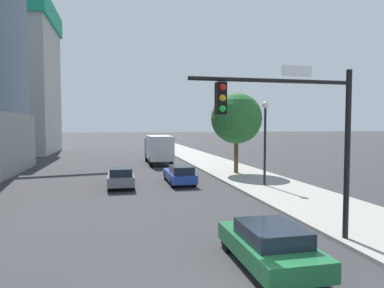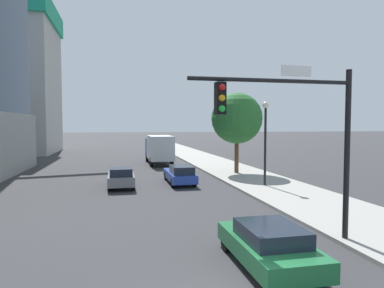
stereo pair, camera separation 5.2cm
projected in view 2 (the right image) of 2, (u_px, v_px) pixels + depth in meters
name	position (u px, v px, depth m)	size (l,w,h in m)	color
sidewalk	(243.00, 175.00, 28.55)	(5.29, 120.00, 0.15)	#9E9B93
construction_building	(10.00, 71.00, 50.71)	(20.79, 14.94, 29.06)	#B2AFA8
traffic_light_pole	(295.00, 121.00, 11.65)	(5.93, 0.48, 6.11)	black
street_lamp	(265.00, 131.00, 22.98)	(0.44, 0.44, 5.66)	black
street_tree	(237.00, 118.00, 29.02)	(4.35, 4.35, 6.85)	brown
car_gray	(121.00, 177.00, 23.08)	(1.72, 4.00, 1.42)	slate
car_green	(269.00, 245.00, 10.17)	(1.94, 4.11, 1.29)	#1E6638
car_blue	(180.00, 174.00, 24.62)	(1.74, 4.76, 1.38)	#233D9E
box_truck	(159.00, 148.00, 37.01)	(2.39, 7.48, 3.11)	#1E4799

